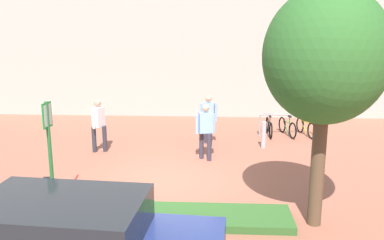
{
  "coord_description": "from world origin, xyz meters",
  "views": [
    {
      "loc": [
        1.25,
        -9.98,
        3.93
      ],
      "look_at": [
        0.6,
        1.98,
        1.22
      ],
      "focal_mm": 37.97,
      "sensor_mm": 36.0,
      "label": 1
    }
  ],
  "objects_px": {
    "parking_sign_post": "(49,143)",
    "bollard_steel": "(264,135)",
    "bike_at_sign": "(59,199)",
    "person_shirt_blue": "(99,122)",
    "person_shirt_white": "(205,128)",
    "person_casual_tan": "(208,117)",
    "bike_rack_cluster": "(287,126)",
    "tree_sidewalk": "(326,57)"
  },
  "relations": [
    {
      "from": "bike_rack_cluster",
      "to": "person_shirt_white",
      "type": "xyz_separation_m",
      "value": [
        -3.0,
        -3.02,
        0.63
      ]
    },
    {
      "from": "bike_at_sign",
      "to": "person_shirt_white",
      "type": "bearing_deg",
      "value": 52.26
    },
    {
      "from": "bike_rack_cluster",
      "to": "bollard_steel",
      "type": "distance_m",
      "value": 1.99
    },
    {
      "from": "bike_rack_cluster",
      "to": "parking_sign_post",
      "type": "bearing_deg",
      "value": -130.78
    },
    {
      "from": "bike_at_sign",
      "to": "bollard_steel",
      "type": "bearing_deg",
      "value": 46.78
    },
    {
      "from": "bollard_steel",
      "to": "person_shirt_white",
      "type": "distance_m",
      "value": 2.4
    },
    {
      "from": "tree_sidewalk",
      "to": "person_shirt_blue",
      "type": "xyz_separation_m",
      "value": [
        -5.77,
        4.69,
        -2.41
      ]
    },
    {
      "from": "tree_sidewalk",
      "to": "person_shirt_blue",
      "type": "height_order",
      "value": "tree_sidewalk"
    },
    {
      "from": "bollard_steel",
      "to": "bike_rack_cluster",
      "type": "bearing_deg",
      "value": 57.26
    },
    {
      "from": "tree_sidewalk",
      "to": "person_shirt_white",
      "type": "xyz_separation_m",
      "value": [
        -2.33,
        4.07,
        -2.41
      ]
    },
    {
      "from": "parking_sign_post",
      "to": "person_shirt_white",
      "type": "xyz_separation_m",
      "value": [
        3.11,
        4.06,
        -0.65
      ]
    },
    {
      "from": "person_shirt_blue",
      "to": "bike_at_sign",
      "type": "bearing_deg",
      "value": -85.06
    },
    {
      "from": "bike_at_sign",
      "to": "person_shirt_blue",
      "type": "height_order",
      "value": "person_shirt_blue"
    },
    {
      "from": "bollard_steel",
      "to": "person_casual_tan",
      "type": "relative_size",
      "value": 0.52
    },
    {
      "from": "bollard_steel",
      "to": "person_shirt_white",
      "type": "height_order",
      "value": "person_shirt_white"
    },
    {
      "from": "bike_at_sign",
      "to": "person_casual_tan",
      "type": "bearing_deg",
      "value": 61.03
    },
    {
      "from": "parking_sign_post",
      "to": "bollard_steel",
      "type": "xyz_separation_m",
      "value": [
        5.03,
        5.4,
        -1.18
      ]
    },
    {
      "from": "bike_at_sign",
      "to": "bike_rack_cluster",
      "type": "height_order",
      "value": "bike_at_sign"
    },
    {
      "from": "person_casual_tan",
      "to": "person_shirt_blue",
      "type": "xyz_separation_m",
      "value": [
        -3.51,
        -1.06,
        0.0
      ]
    },
    {
      "from": "parking_sign_post",
      "to": "tree_sidewalk",
      "type": "bearing_deg",
      "value": -0.14
    },
    {
      "from": "bike_at_sign",
      "to": "bollard_steel",
      "type": "height_order",
      "value": "bollard_steel"
    },
    {
      "from": "tree_sidewalk",
      "to": "person_casual_tan",
      "type": "height_order",
      "value": "tree_sidewalk"
    },
    {
      "from": "person_casual_tan",
      "to": "person_shirt_white",
      "type": "height_order",
      "value": "same"
    },
    {
      "from": "bike_at_sign",
      "to": "person_shirt_blue",
      "type": "bearing_deg",
      "value": 94.94
    },
    {
      "from": "bike_rack_cluster",
      "to": "person_shirt_blue",
      "type": "bearing_deg",
      "value": -159.54
    },
    {
      "from": "bollard_steel",
      "to": "person_shirt_blue",
      "type": "bearing_deg",
      "value": -172.26
    },
    {
      "from": "person_casual_tan",
      "to": "person_shirt_white",
      "type": "xyz_separation_m",
      "value": [
        -0.06,
        -1.68,
        0.0
      ]
    },
    {
      "from": "person_shirt_white",
      "to": "bollard_steel",
      "type": "bearing_deg",
      "value": 35.05
    },
    {
      "from": "person_shirt_blue",
      "to": "person_shirt_white",
      "type": "height_order",
      "value": "same"
    },
    {
      "from": "person_shirt_white",
      "to": "person_casual_tan",
      "type": "bearing_deg",
      "value": 87.95
    },
    {
      "from": "tree_sidewalk",
      "to": "bollard_steel",
      "type": "bearing_deg",
      "value": 94.31
    },
    {
      "from": "parking_sign_post",
      "to": "bollard_steel",
      "type": "height_order",
      "value": "parking_sign_post"
    },
    {
      "from": "parking_sign_post",
      "to": "bollard_steel",
      "type": "bearing_deg",
      "value": 47.06
    },
    {
      "from": "bollard_steel",
      "to": "person_casual_tan",
      "type": "height_order",
      "value": "person_casual_tan"
    },
    {
      "from": "bike_rack_cluster",
      "to": "bollard_steel",
      "type": "relative_size",
      "value": 2.34
    },
    {
      "from": "person_shirt_blue",
      "to": "tree_sidewalk",
      "type": "bearing_deg",
      "value": -39.07
    },
    {
      "from": "bike_at_sign",
      "to": "person_shirt_blue",
      "type": "xyz_separation_m",
      "value": [
        -0.39,
        4.56,
        0.63
      ]
    },
    {
      "from": "bollard_steel",
      "to": "person_casual_tan",
      "type": "bearing_deg",
      "value": 169.88
    },
    {
      "from": "parking_sign_post",
      "to": "bike_rack_cluster",
      "type": "relative_size",
      "value": 1.19
    },
    {
      "from": "bollard_steel",
      "to": "person_shirt_white",
      "type": "relative_size",
      "value": 0.52
    },
    {
      "from": "bike_at_sign",
      "to": "person_casual_tan",
      "type": "xyz_separation_m",
      "value": [
        3.11,
        5.62,
        0.63
      ]
    },
    {
      "from": "person_shirt_blue",
      "to": "bike_rack_cluster",
      "type": "bearing_deg",
      "value": 20.46
    }
  ]
}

